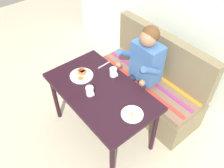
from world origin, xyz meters
The scene contains 10 objects.
ground_plane centered at (0.00, 0.00, 0.00)m, with size 8.00×8.00×0.00m, color beige.
back_wall centered at (0.00, 1.27, 1.30)m, with size 4.40×0.10×2.60m, color silver.
table centered at (0.00, 0.00, 0.65)m, with size 1.20×0.70×0.73m.
couch centered at (0.00, 0.76, 0.33)m, with size 1.44×0.56×1.00m.
person centered at (0.00, 0.59, 0.74)m, with size 0.45×0.61×1.21m.
plate_breakfast centered at (-0.30, -0.03, 0.74)m, with size 0.25×0.25×0.05m.
plate_eggs centered at (0.44, 0.03, 0.74)m, with size 0.21×0.21×0.04m.
coffee_mug centered at (-0.08, 0.24, 0.78)m, with size 0.12×0.08×0.09m.
coffee_mug_second centered at (-0.01, -0.12, 0.78)m, with size 0.12×0.08×0.10m.
fork centered at (-0.29, 0.27, 0.73)m, with size 0.01×0.17×0.01m, color silver.
Camera 1 is at (1.39, -0.99, 2.48)m, focal length 38.31 mm.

